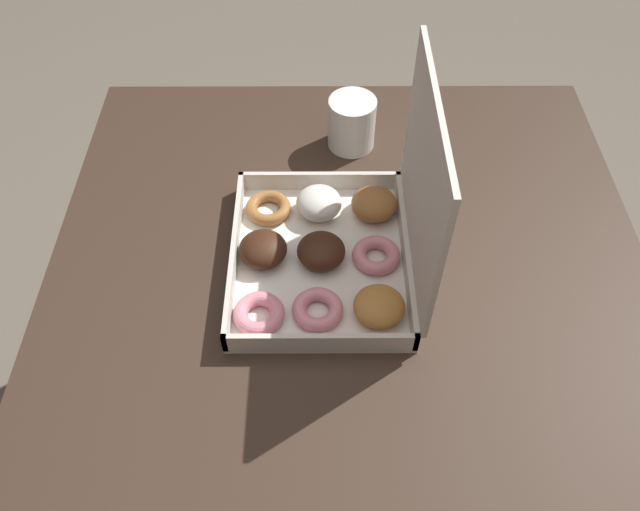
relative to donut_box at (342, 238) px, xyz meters
name	(u,v)px	position (x,y,z in m)	size (l,w,h in m)	color
ground_plane	(339,450)	(0.03, 0.01, -0.78)	(8.00, 8.00, 0.00)	#6B6054
dining_table	(347,310)	(0.03, 0.01, -0.15)	(0.99, 0.97, 0.72)	#38281E
donut_box	(342,238)	(0.00, 0.00, 0.00)	(0.34, 0.29, 0.32)	silver
coffee_mug	(352,122)	(-0.28, 0.03, 0.00)	(0.09, 0.09, 0.10)	white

